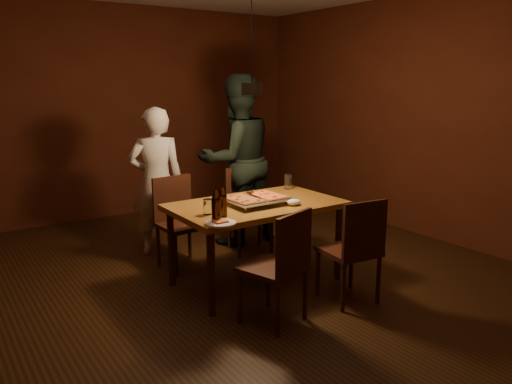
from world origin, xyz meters
TOP-DOWN VIEW (x-y plane):
  - room_shell at (0.00, 0.00)m, footprint 6.00×6.00m
  - dining_table at (0.03, -0.03)m, footprint 1.50×0.90m
  - chair_far_left at (-0.37, 0.77)m, footprint 0.44×0.44m
  - chair_far_right at (0.47, 0.80)m, footprint 0.51×0.51m
  - chair_near_left at (-0.28, -0.82)m, footprint 0.53×0.53m
  - chair_near_right at (0.44, -0.86)m, footprint 0.47×0.47m
  - pizza_tray at (0.02, -0.04)m, footprint 0.59×0.50m
  - pizza_meat at (-0.12, -0.04)m, footprint 0.25×0.38m
  - pizza_cheese at (0.14, -0.03)m, footprint 0.24×0.37m
  - spatula at (0.01, -0.04)m, footprint 0.13×0.25m
  - beer_bottle_a at (-0.58, -0.37)m, footprint 0.07×0.07m
  - beer_bottle_b at (-0.45, -0.26)m, footprint 0.07×0.07m
  - water_glass_left at (-0.51, -0.12)m, footprint 0.08×0.08m
  - water_glass_right at (0.63, 0.28)m, footprint 0.07×0.07m
  - plate_slice at (-0.58, -0.43)m, footprint 0.24×0.24m
  - napkin at (0.25, -0.28)m, footprint 0.13×0.10m
  - diner_white at (-0.38, 1.24)m, footprint 0.66×0.54m
  - diner_dark at (0.53, 1.09)m, footprint 0.95×0.76m
  - pendant_lamp at (0.00, 0.00)m, footprint 0.18×0.18m

SIDE VIEW (x-z plane):
  - chair_far_left at x=-0.37m, z-range 0.29..0.78m
  - chair_far_right at x=0.47m, z-range 0.29..0.78m
  - chair_near_left at x=-0.28m, z-range 0.29..0.78m
  - chair_near_right at x=0.44m, z-range 0.29..0.78m
  - dining_table at x=0.03m, z-range 0.30..1.05m
  - plate_slice at x=-0.58m, z-range 0.75..0.77m
  - pizza_tray at x=0.02m, z-range 0.75..0.80m
  - napkin at x=0.25m, z-range 0.75..0.81m
  - diner_white at x=-0.38m, z-range 0.00..1.56m
  - pizza_meat at x=-0.12m, z-range 0.80..0.82m
  - pizza_cheese at x=0.14m, z-range 0.80..0.82m
  - spatula at x=0.01m, z-range 0.79..0.83m
  - water_glass_left at x=-0.51m, z-range 0.75..0.87m
  - water_glass_right at x=0.63m, z-range 0.75..0.90m
  - beer_bottle_b at x=-0.45m, z-range 0.75..1.02m
  - beer_bottle_a at x=-0.58m, z-range 0.75..1.03m
  - diner_dark at x=0.53m, z-range 0.00..1.89m
  - room_shell at x=0.00m, z-range -1.60..4.40m
  - pendant_lamp at x=0.00m, z-range 1.21..2.31m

